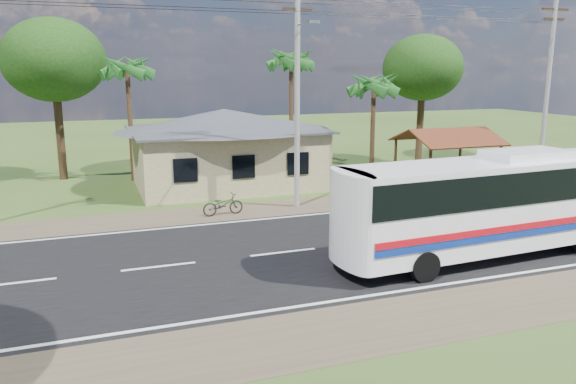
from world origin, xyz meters
name	(u,v)px	position (x,y,z in m)	size (l,w,h in m)	color
ground	(283,253)	(0.00, 0.00, 0.00)	(120.00, 120.00, 0.00)	#334B1A
road	(283,253)	(0.00, 0.00, 0.01)	(120.00, 16.00, 0.03)	black
house	(225,140)	(1.00, 13.00, 2.64)	(12.40, 10.00, 5.00)	#C8B885
waiting_shed	(447,138)	(13.00, 8.50, 2.73)	(5.20, 4.48, 3.35)	#382514
concrete_barrier	(462,188)	(12.00, 5.60, 0.45)	(7.00, 0.30, 0.90)	#9E9E99
utility_poles	(291,88)	(2.67, 6.49, 5.77)	(32.80, 2.22, 11.00)	#9E9E99
palm_near	(374,85)	(9.50, 11.00, 5.71)	(2.80, 2.80, 6.70)	#47301E
palm_mid	(291,60)	(6.00, 15.50, 7.16)	(2.80, 2.80, 8.20)	#47301E
palm_far	(127,68)	(-4.00, 16.00, 6.68)	(2.80, 2.80, 7.70)	#47301E
tree_behind_house	(54,60)	(-8.00, 18.00, 7.12)	(6.00, 6.00, 9.61)	#47301E
tree_behind_shed	(423,68)	(16.00, 16.00, 6.68)	(5.60, 5.60, 9.02)	#47301E
coach_bus	(501,197)	(7.26, -2.83, 2.17)	(12.32, 3.24, 3.79)	white
motorcycle	(223,204)	(-0.80, 6.11, 0.50)	(0.67, 1.92, 1.01)	black
person	(468,181)	(12.63, 5.92, 0.73)	(0.53, 0.35, 1.45)	#1B3496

